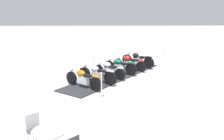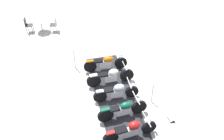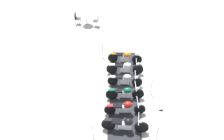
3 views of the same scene
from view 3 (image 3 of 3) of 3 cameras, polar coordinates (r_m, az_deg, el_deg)
name	(u,v)px [view 3 (image 3 of 3)]	position (r m, az deg, el deg)	size (l,w,h in m)	color
ground_plane	(125,92)	(13.91, 3.03, -5.30)	(80.00, 80.00, 0.00)	beige
display_platform	(125,92)	(13.89, 3.03, -5.22)	(7.43, 1.67, 0.05)	#28282D
motorcycle_black	(125,125)	(11.86, 3.23, -12.89)	(1.87, 1.57, 1.01)	black
motorcycle_maroon	(126,108)	(12.50, 3.29, -8.98)	(1.89, 1.30, 0.89)	black
motorcycle_forest	(125,93)	(13.20, 3.24, -5.49)	(1.86, 1.26, 0.98)	black
motorcycle_chrome	(125,80)	(13.93, 3.25, -2.35)	(1.70, 1.36, 0.89)	black
motorcycle_cream	(125,68)	(14.70, 3.20, 0.50)	(1.95, 1.44, 0.98)	black
motorcycle_copper	(126,57)	(15.49, 3.26, 3.07)	(1.79, 1.50, 0.95)	black
stanchion_left_rear	(103,53)	(16.03, -2.27, 4.12)	(0.30, 0.30, 1.14)	silver
stanchion_right_front	(157,137)	(11.78, 10.63, -15.37)	(0.30, 0.30, 1.15)	silver
stanchion_left_front	(93,134)	(11.69, -4.51, -15.08)	(0.30, 0.30, 1.14)	silver
stanchion_right_mid	(151,89)	(13.78, 9.31, -4.42)	(0.31, 0.31, 1.05)	silver
info_placard	(160,108)	(13.31, 11.50, -8.88)	(0.36, 0.40, 0.18)	#333338
cafe_table	(87,18)	(19.56, -6.09, 12.20)	(0.86, 0.86, 0.79)	#B7B7BC
cafe_chair_near_table	(96,20)	(19.34, -3.75, 11.76)	(0.56, 0.56, 0.93)	#B7B7BC
cafe_chair_across_table	(77,18)	(19.83, -8.42, 12.25)	(0.57, 0.57, 0.96)	#2D2D33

